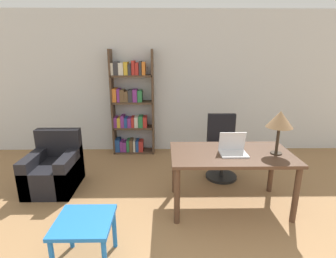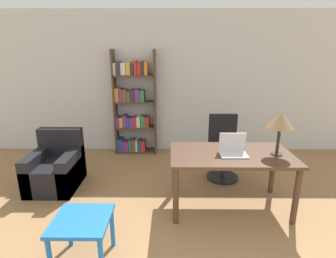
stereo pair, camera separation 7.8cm
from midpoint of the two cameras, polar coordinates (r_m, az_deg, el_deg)
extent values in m
cube|color=silver|center=(5.19, 0.60, 9.88)|extent=(8.00, 0.06, 2.70)
cube|color=#4C3323|center=(3.34, 12.93, -5.36)|extent=(1.49, 0.83, 0.04)
cylinder|color=#4C3323|center=(3.09, 1.23, -14.40)|extent=(0.07, 0.07, 0.70)
cylinder|color=#4C3323|center=(3.42, 25.48, -12.88)|extent=(0.07, 0.07, 0.70)
cylinder|color=#4C3323|center=(3.72, 0.83, -8.80)|extent=(0.07, 0.07, 0.70)
cylinder|color=#4C3323|center=(4.00, 21.07, -8.09)|extent=(0.07, 0.07, 0.70)
cube|color=silver|center=(3.27, 13.40, -5.31)|extent=(0.32, 0.25, 0.02)
cube|color=silver|center=(3.32, 13.14, -2.61)|extent=(0.32, 0.06, 0.24)
cube|color=white|center=(3.32, 13.12, -2.56)|extent=(0.29, 0.05, 0.21)
cylinder|color=#2D2319|center=(3.46, 21.85, -4.87)|extent=(0.14, 0.14, 0.01)
cylinder|color=#2D2319|center=(3.41, 22.14, -2.24)|extent=(0.04, 0.04, 0.32)
cone|color=#93704C|center=(3.34, 22.61, 1.99)|extent=(0.31, 0.31, 0.20)
cylinder|color=black|center=(4.35, 10.96, -10.06)|extent=(0.49, 0.49, 0.04)
cylinder|color=#262626|center=(4.27, 11.10, -7.76)|extent=(0.06, 0.06, 0.34)
cube|color=black|center=(4.18, 11.26, -4.99)|extent=(0.46, 0.46, 0.10)
cube|color=black|center=(4.26, 10.97, -0.17)|extent=(0.44, 0.08, 0.52)
cube|color=blue|center=(2.64, -18.69, -18.57)|extent=(0.51, 0.51, 0.04)
cylinder|color=blue|center=(3.01, -21.22, -19.55)|extent=(0.04, 0.04, 0.44)
cylinder|color=blue|center=(2.89, -12.43, -20.33)|extent=(0.04, 0.04, 0.44)
cube|color=black|center=(4.24, -24.05, -9.28)|extent=(0.66, 0.78, 0.39)
cube|color=black|center=(4.36, -23.13, -2.68)|extent=(0.66, 0.16, 0.42)
cube|color=black|center=(4.32, -27.23, -8.17)|extent=(0.16, 0.78, 0.54)
cube|color=black|center=(4.12, -20.96, -8.53)|extent=(0.16, 0.78, 0.54)
cube|color=#4C3828|center=(5.15, -12.36, 5.49)|extent=(0.04, 0.28, 1.99)
cube|color=#4C3828|center=(5.06, -3.75, 5.63)|extent=(0.04, 0.28, 1.99)
cube|color=#4C3828|center=(5.35, -7.69, -4.77)|extent=(0.77, 0.28, 0.04)
cube|color=#234C99|center=(5.35, -11.17, -3.32)|extent=(0.09, 0.24, 0.25)
cube|color=#7F338C|center=(5.35, -10.36, -3.53)|extent=(0.05, 0.24, 0.21)
cube|color=#7F338C|center=(5.34, -9.70, -3.62)|extent=(0.07, 0.24, 0.19)
cube|color=#2D7F47|center=(5.32, -9.01, -3.45)|extent=(0.05, 0.24, 0.23)
cube|color=brown|center=(5.31, -8.33, -3.40)|extent=(0.06, 0.24, 0.24)
cube|color=silver|center=(5.31, -7.67, -3.47)|extent=(0.04, 0.24, 0.22)
cube|color=#234C99|center=(5.30, -7.05, -3.47)|extent=(0.05, 0.24, 0.22)
cube|color=#B72D28|center=(5.30, -6.27, -3.55)|extent=(0.08, 0.24, 0.21)
cube|color=#4C3828|center=(5.20, -7.89, 0.36)|extent=(0.77, 0.28, 0.04)
cube|color=#7F338C|center=(5.22, -11.62, 1.58)|extent=(0.06, 0.24, 0.20)
cube|color=gold|center=(5.21, -10.93, 1.53)|extent=(0.06, 0.24, 0.19)
cube|color=#7F338C|center=(5.19, -10.20, 1.75)|extent=(0.07, 0.24, 0.23)
cube|color=#234C99|center=(5.19, -9.49, 1.55)|extent=(0.06, 0.24, 0.19)
cube|color=#7F338C|center=(5.18, -8.75, 1.51)|extent=(0.07, 0.24, 0.18)
cube|color=#B72D28|center=(5.17, -8.03, 1.61)|extent=(0.05, 0.24, 0.20)
cube|color=silver|center=(5.16, -7.28, 1.65)|extent=(0.07, 0.24, 0.20)
cube|color=#2D7F47|center=(5.15, -6.34, 1.72)|extent=(0.08, 0.24, 0.22)
cube|color=#B72D28|center=(5.14, -5.42, 1.65)|extent=(0.07, 0.24, 0.20)
cube|color=#4C3828|center=(5.09, -8.11, 5.77)|extent=(0.77, 0.28, 0.04)
cube|color=orange|center=(5.11, -11.86, 7.29)|extent=(0.07, 0.24, 0.25)
cube|color=#7F338C|center=(5.10, -11.06, 7.28)|extent=(0.05, 0.24, 0.25)
cube|color=brown|center=(5.09, -10.29, 7.20)|extent=(0.08, 0.24, 0.23)
cube|color=brown|center=(5.08, -9.42, 7.04)|extent=(0.07, 0.24, 0.20)
cube|color=#333338|center=(5.07, -8.55, 7.21)|extent=(0.08, 0.24, 0.22)
cube|color=#7F338C|center=(5.06, -7.58, 7.28)|extent=(0.08, 0.24, 0.23)
cube|color=#2D7F47|center=(5.05, -6.54, 7.18)|extent=(0.08, 0.24, 0.21)
cube|color=#4C3828|center=(5.02, -8.34, 11.38)|extent=(0.77, 0.28, 0.04)
cube|color=silver|center=(5.07, -12.36, 12.65)|extent=(0.04, 0.24, 0.22)
cube|color=#333338|center=(5.05, -11.59, 12.81)|extent=(0.09, 0.24, 0.24)
cube|color=silver|center=(5.04, -10.54, 12.75)|extent=(0.09, 0.24, 0.22)
cube|color=gold|center=(5.02, -9.52, 12.87)|extent=(0.07, 0.24, 0.23)
cube|color=#333338|center=(5.02, -8.71, 12.67)|extent=(0.06, 0.24, 0.19)
cube|color=#B72D28|center=(5.01, -7.96, 13.06)|extent=(0.06, 0.24, 0.26)
cube|color=#B72D28|center=(5.00, -7.16, 12.89)|extent=(0.06, 0.24, 0.22)
cube|color=#333338|center=(4.99, -6.44, 13.05)|extent=(0.05, 0.24, 0.25)
cube|color=orange|center=(4.99, -5.73, 13.00)|extent=(0.06, 0.24, 0.24)
camera|label=1|loc=(0.04, -90.66, -0.19)|focal=28.00mm
camera|label=2|loc=(0.04, 89.34, 0.19)|focal=28.00mm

